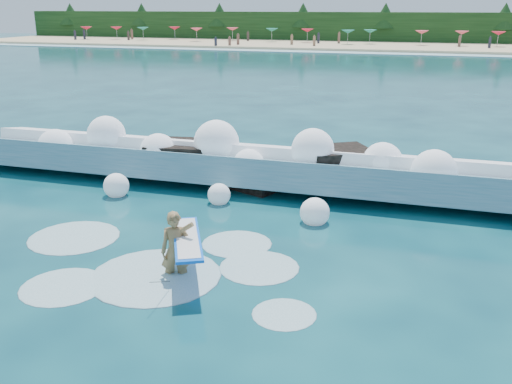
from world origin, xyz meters
TOP-DOWN VIEW (x-y plane):
  - ground at (0.00, 0.00)m, footprint 200.00×200.00m
  - beach at (0.00, 78.00)m, footprint 140.00×20.00m
  - wet_band at (0.00, 67.00)m, footprint 140.00×5.00m
  - treeline at (0.00, 88.00)m, footprint 140.00×4.00m
  - breaking_wave at (-0.83, 6.35)m, footprint 19.76×3.01m
  - rock_cluster at (-0.18, 6.80)m, footprint 8.55×3.62m
  - surfer_with_board at (0.57, -1.12)m, footprint 1.71×3.01m
  - wave_spray at (-0.75, 6.24)m, footprint 15.41×4.83m
  - surf_foam at (-0.38, -0.77)m, footprint 8.51×5.43m
  - beach_umbrellas at (0.02, 79.61)m, footprint 109.21×6.37m
  - beachgoers at (2.75, 74.47)m, footprint 100.44×12.47m

SIDE VIEW (x-z plane):
  - ground at x=0.00m, z-range 0.00..0.00m
  - surf_foam at x=-0.38m, z-range -0.08..0.08m
  - wet_band at x=0.00m, z-range 0.00..0.08m
  - beach at x=0.00m, z-range 0.00..0.40m
  - rock_cluster at x=-0.18m, z-range -0.28..1.26m
  - breaking_wave at x=-0.83m, z-range -0.26..1.45m
  - surfer_with_board at x=0.57m, z-range -0.25..1.67m
  - wave_spray at x=-0.75m, z-range -0.06..2.22m
  - beachgoers at x=2.75m, z-range 0.15..2.08m
  - beach_umbrellas at x=0.02m, z-range 2.00..2.50m
  - treeline at x=0.00m, z-range 0.00..5.00m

